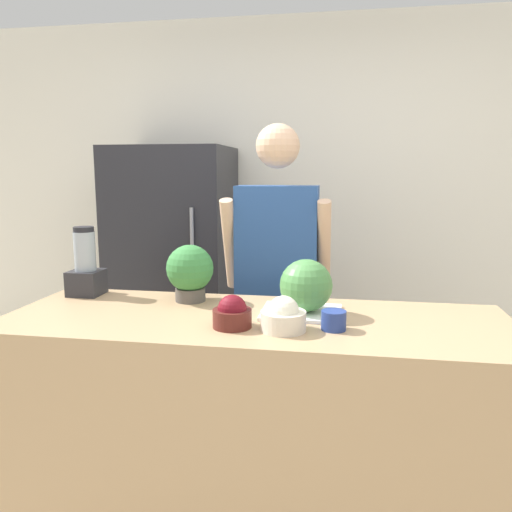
{
  "coord_description": "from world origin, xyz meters",
  "views": [
    {
      "loc": [
        0.34,
        -1.58,
        1.53
      ],
      "look_at": [
        0.0,
        0.4,
        1.19
      ],
      "focal_mm": 35.0,
      "sensor_mm": 36.0,
      "label": 1
    }
  ],
  "objects_px": {
    "blender": "(86,268)",
    "potted_plant": "(190,271)",
    "person": "(277,286)",
    "bowl_cream": "(283,317)",
    "bowl_cherries": "(232,314)",
    "refrigerator": "(174,271)",
    "bowl_small_blue": "(334,320)",
    "watermelon": "(306,285)"
  },
  "relations": [
    {
      "from": "potted_plant",
      "to": "bowl_cherries",
      "type": "bearing_deg",
      "value": -52.38
    },
    {
      "from": "bowl_cherries",
      "to": "blender",
      "type": "xyz_separation_m",
      "value": [
        -0.81,
        0.39,
        0.08
      ]
    },
    {
      "from": "bowl_small_blue",
      "to": "blender",
      "type": "distance_m",
      "value": 1.25
    },
    {
      "from": "bowl_cream",
      "to": "potted_plant",
      "type": "distance_m",
      "value": 0.61
    },
    {
      "from": "bowl_cherries",
      "to": "potted_plant",
      "type": "height_order",
      "value": "potted_plant"
    },
    {
      "from": "bowl_cherries",
      "to": "bowl_cream",
      "type": "relative_size",
      "value": 0.87
    },
    {
      "from": "person",
      "to": "potted_plant",
      "type": "relative_size",
      "value": 6.78
    },
    {
      "from": "blender",
      "to": "bowl_cherries",
      "type": "bearing_deg",
      "value": -25.68
    },
    {
      "from": "bowl_cherries",
      "to": "bowl_small_blue",
      "type": "xyz_separation_m",
      "value": [
        0.38,
        0.03,
        -0.02
      ]
    },
    {
      "from": "watermelon",
      "to": "bowl_cherries",
      "type": "xyz_separation_m",
      "value": [
        -0.27,
        -0.22,
        -0.07
      ]
    },
    {
      "from": "bowl_small_blue",
      "to": "potted_plant",
      "type": "relative_size",
      "value": 0.36
    },
    {
      "from": "bowl_cherries",
      "to": "potted_plant",
      "type": "xyz_separation_m",
      "value": [
        -0.28,
        0.36,
        0.09
      ]
    },
    {
      "from": "bowl_cream",
      "to": "bowl_small_blue",
      "type": "bearing_deg",
      "value": 12.25
    },
    {
      "from": "bowl_cherries",
      "to": "blender",
      "type": "height_order",
      "value": "blender"
    },
    {
      "from": "bowl_cherries",
      "to": "watermelon",
      "type": "bearing_deg",
      "value": 40.12
    },
    {
      "from": "bowl_cream",
      "to": "potted_plant",
      "type": "relative_size",
      "value": 0.66
    },
    {
      "from": "person",
      "to": "potted_plant",
      "type": "bearing_deg",
      "value": -126.6
    },
    {
      "from": "refrigerator",
      "to": "bowl_small_blue",
      "type": "height_order",
      "value": "refrigerator"
    },
    {
      "from": "person",
      "to": "bowl_cream",
      "type": "relative_size",
      "value": 10.34
    },
    {
      "from": "bowl_cream",
      "to": "blender",
      "type": "relative_size",
      "value": 0.52
    },
    {
      "from": "bowl_cream",
      "to": "bowl_small_blue",
      "type": "relative_size",
      "value": 1.82
    },
    {
      "from": "blender",
      "to": "bowl_cream",
      "type": "bearing_deg",
      "value": -21.51
    },
    {
      "from": "refrigerator",
      "to": "potted_plant",
      "type": "bearing_deg",
      "value": -67.48
    },
    {
      "from": "person",
      "to": "blender",
      "type": "relative_size",
      "value": 5.35
    },
    {
      "from": "refrigerator",
      "to": "person",
      "type": "distance_m",
      "value": 1.04
    },
    {
      "from": "watermelon",
      "to": "blender",
      "type": "distance_m",
      "value": 1.09
    },
    {
      "from": "bowl_cream",
      "to": "potted_plant",
      "type": "bearing_deg",
      "value": 142.31
    },
    {
      "from": "watermelon",
      "to": "bowl_cherries",
      "type": "bearing_deg",
      "value": -139.88
    },
    {
      "from": "bowl_cherries",
      "to": "refrigerator",
      "type": "bearing_deg",
      "value": 116.64
    },
    {
      "from": "bowl_small_blue",
      "to": "person",
      "type": "bearing_deg",
      "value": 111.84
    },
    {
      "from": "refrigerator",
      "to": "potted_plant",
      "type": "relative_size",
      "value": 6.47
    },
    {
      "from": "blender",
      "to": "refrigerator",
      "type": "bearing_deg",
      "value": 86.18
    },
    {
      "from": "refrigerator",
      "to": "potted_plant",
      "type": "height_order",
      "value": "refrigerator"
    },
    {
      "from": "watermelon",
      "to": "bowl_small_blue",
      "type": "bearing_deg",
      "value": -58.15
    },
    {
      "from": "blender",
      "to": "potted_plant",
      "type": "height_order",
      "value": "blender"
    },
    {
      "from": "blender",
      "to": "potted_plant",
      "type": "xyz_separation_m",
      "value": [
        0.53,
        -0.03,
        0.01
      ]
    },
    {
      "from": "refrigerator",
      "to": "watermelon",
      "type": "height_order",
      "value": "refrigerator"
    },
    {
      "from": "refrigerator",
      "to": "watermelon",
      "type": "bearing_deg",
      "value": -51.16
    },
    {
      "from": "person",
      "to": "watermelon",
      "type": "relative_size",
      "value": 8.09
    },
    {
      "from": "watermelon",
      "to": "potted_plant",
      "type": "height_order",
      "value": "potted_plant"
    },
    {
      "from": "watermelon",
      "to": "bowl_cherries",
      "type": "distance_m",
      "value": 0.35
    },
    {
      "from": "potted_plant",
      "to": "bowl_small_blue",
      "type": "bearing_deg",
      "value": -26.26
    }
  ]
}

